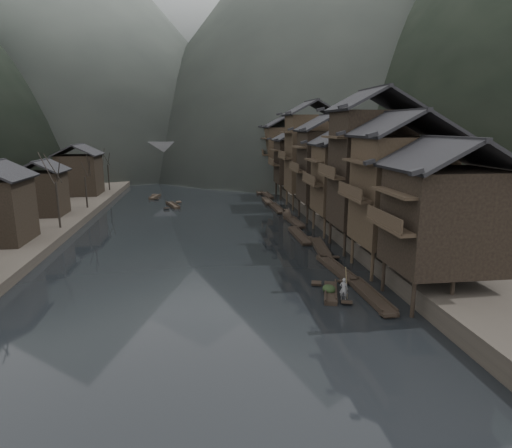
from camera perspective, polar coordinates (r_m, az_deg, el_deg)
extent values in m
plane|color=black|center=(37.79, -7.44, -6.71)|extent=(300.00, 300.00, 0.00)
cube|color=#2D2823|center=(84.03, 17.14, 4.33)|extent=(40.00, 200.00, 1.80)
cylinder|color=black|center=(30.96, 20.23, -9.38)|extent=(0.30, 0.30, 2.90)
cylinder|color=black|center=(34.98, 16.62, -6.54)|extent=(0.30, 0.30, 2.90)
cylinder|color=black|center=(32.29, 24.61, -8.85)|extent=(0.30, 0.30, 2.90)
cylinder|color=black|center=(36.16, 20.63, -6.20)|extent=(0.30, 0.30, 2.90)
cube|color=black|center=(33.08, 23.75, 0.54)|extent=(7.00, 6.00, 7.12)
cube|color=#2D2419|center=(31.29, 17.40, -0.27)|extent=(1.20, 5.70, 0.25)
cylinder|color=#2D2419|center=(36.88, 15.25, -5.44)|extent=(0.30, 0.30, 2.90)
cylinder|color=#2D2419|center=(41.14, 12.71, -3.39)|extent=(0.30, 0.30, 2.90)
cylinder|color=#2D2419|center=(38.01, 19.10, -5.16)|extent=(0.30, 0.30, 2.90)
cylinder|color=#2D2419|center=(42.15, 16.23, -3.20)|extent=(0.30, 0.30, 2.90)
cube|color=#2D2419|center=(38.96, 18.65, 4.20)|extent=(7.00, 6.00, 9.16)
cube|color=#2D2419|center=(37.46, 13.07, 3.51)|extent=(1.20, 5.70, 0.25)
cylinder|color=black|center=(43.13, 11.72, -2.58)|extent=(0.30, 0.30, 2.90)
cylinder|color=black|center=(47.54, 9.86, -1.06)|extent=(0.30, 0.30, 2.90)
cylinder|color=black|center=(44.10, 15.11, -2.42)|extent=(0.30, 0.30, 2.90)
cylinder|color=black|center=(48.41, 12.97, -0.94)|extent=(0.30, 0.30, 2.90)
cube|color=black|center=(45.17, 14.89, 7.06)|extent=(7.00, 6.00, 11.49)
cube|color=#2D2419|center=(43.88, 9.98, 6.38)|extent=(1.20, 5.70, 0.25)
cylinder|color=#2D2419|center=(49.58, 9.11, -0.45)|extent=(0.30, 0.30, 2.90)
cylinder|color=#2D2419|center=(54.08, 7.69, 0.72)|extent=(0.30, 0.30, 2.90)
cylinder|color=#2D2419|center=(50.42, 12.11, -0.35)|extent=(0.30, 0.30, 2.90)
cylinder|color=#2D2419|center=(54.86, 10.46, 0.79)|extent=(0.30, 0.30, 2.90)
cube|color=#2D2419|center=(51.87, 11.88, 5.90)|extent=(7.00, 6.00, 7.86)
cube|color=#2D2419|center=(50.75, 7.57, 5.46)|extent=(1.20, 5.70, 0.25)
cylinder|color=black|center=(57.11, 6.86, 1.39)|extent=(0.30, 0.30, 2.90)
cylinder|color=black|center=(61.69, 5.78, 2.28)|extent=(0.30, 0.30, 2.90)
cylinder|color=black|center=(57.84, 9.51, 1.45)|extent=(0.30, 0.30, 2.90)
cylinder|color=black|center=(62.37, 8.24, 2.33)|extent=(0.30, 0.30, 2.90)
cube|color=black|center=(59.36, 9.38, 7.60)|extent=(7.00, 6.00, 9.38)
cube|color=#2D2419|center=(58.39, 5.57, 7.16)|extent=(1.20, 5.70, 0.25)
cylinder|color=#2D2419|center=(65.72, 4.95, 2.95)|extent=(0.30, 0.30, 2.90)
cylinder|color=#2D2419|center=(70.35, 4.12, 3.63)|extent=(0.30, 0.30, 2.90)
cylinder|color=#2D2419|center=(66.35, 7.27, 2.99)|extent=(0.30, 0.30, 2.90)
cylinder|color=#2D2419|center=(70.94, 6.30, 3.66)|extent=(0.30, 0.30, 2.90)
cube|color=#2D2419|center=(67.92, 7.22, 9.29)|extent=(7.00, 6.00, 11.67)
cube|color=#2D2419|center=(67.07, 3.86, 8.81)|extent=(1.20, 5.70, 0.25)
cylinder|color=black|center=(75.39, 3.34, 4.26)|extent=(0.30, 0.30, 2.90)
cylinder|color=black|center=(80.06, 2.70, 4.78)|extent=(0.30, 0.30, 2.90)
cylinder|color=black|center=(75.94, 5.38, 4.29)|extent=(0.30, 0.30, 2.90)
cylinder|color=black|center=(80.58, 4.63, 4.80)|extent=(0.30, 0.30, 2.90)
cube|color=black|center=(77.76, 5.32, 8.25)|extent=(7.00, 6.00, 7.53)
cube|color=#2D2419|center=(77.02, 2.38, 7.97)|extent=(1.20, 5.70, 0.25)
cylinder|color=#2D2419|center=(87.09, 1.87, 5.45)|extent=(0.30, 0.30, 2.90)
cylinder|color=#2D2419|center=(91.79, 1.39, 5.83)|extent=(0.30, 0.30, 2.90)
cylinder|color=#2D2419|center=(87.57, 3.65, 5.47)|extent=(0.30, 0.30, 2.90)
cylinder|color=#2D2419|center=(92.25, 3.08, 5.86)|extent=(0.30, 0.30, 2.90)
cube|color=#2D2419|center=(89.40, 3.64, 9.60)|extent=(7.00, 6.00, 9.75)
cube|color=#2D2419|center=(88.76, 1.06, 9.28)|extent=(1.20, 5.70, 0.25)
cube|color=black|center=(63.71, -26.42, 3.88)|extent=(5.00, 5.00, 5.80)
cube|color=black|center=(80.75, -22.41, 6.25)|extent=(6.50, 6.50, 6.80)
cylinder|color=black|center=(55.12, -25.59, 2.53)|extent=(0.24, 0.24, 5.37)
cylinder|color=black|center=(67.36, -22.25, 4.15)|extent=(0.24, 0.24, 4.54)
cylinder|color=black|center=(84.88, -19.21, 6.05)|extent=(0.24, 0.24, 4.64)
cube|color=black|center=(33.66, 15.02, -9.30)|extent=(1.35, 6.93, 0.30)
cube|color=black|center=(33.59, 15.04, -9.02)|extent=(1.40, 6.80, 0.10)
cube|color=black|center=(36.51, 13.25, -7.19)|extent=(0.96, 0.88, 0.35)
cube|color=black|center=(30.79, 17.19, -11.32)|extent=(0.96, 0.88, 0.35)
cube|color=black|center=(39.21, 10.56, -5.86)|extent=(1.76, 7.12, 0.30)
cube|color=black|center=(39.15, 10.57, -5.61)|extent=(1.80, 6.98, 0.10)
cube|color=black|center=(42.31, 9.59, -4.22)|extent=(1.01, 0.95, 0.35)
cube|color=black|center=(36.06, 11.72, -7.37)|extent=(1.01, 0.95, 0.35)
cube|color=black|center=(45.49, 8.54, -3.14)|extent=(1.88, 7.58, 0.30)
cube|color=black|center=(45.45, 8.55, -2.92)|extent=(1.92, 7.44, 0.10)
cube|color=black|center=(48.69, 6.97, -1.85)|extent=(1.03, 1.01, 0.36)
cube|color=black|center=(42.28, 10.36, -4.26)|extent=(1.03, 1.01, 0.36)
cube|color=black|center=(49.98, 5.78, -1.60)|extent=(1.19, 7.28, 0.30)
cube|color=black|center=(49.94, 5.79, -1.40)|extent=(1.25, 7.14, 0.10)
cube|color=black|center=(53.26, 4.99, -0.52)|extent=(0.95, 0.90, 0.36)
cube|color=black|center=(46.66, 6.70, -2.50)|extent=(0.95, 0.90, 0.36)
cube|color=black|center=(56.75, 5.23, 0.17)|extent=(1.39, 6.00, 0.30)
cube|color=black|center=(56.71, 5.23, 0.35)|extent=(1.44, 5.88, 0.10)
cube|color=black|center=(59.47, 4.77, 0.91)|extent=(0.97, 0.78, 0.32)
cube|color=black|center=(53.98, 5.74, -0.35)|extent=(0.97, 0.78, 0.32)
cube|color=black|center=(62.33, 4.07, 1.34)|extent=(1.96, 6.37, 0.30)
cube|color=black|center=(62.29, 4.07, 1.51)|extent=(2.00, 6.25, 0.10)
cube|color=black|center=(65.09, 3.19, 1.98)|extent=(1.03, 0.90, 0.33)
cube|color=black|center=(59.53, 5.03, 0.91)|extent=(1.03, 0.90, 0.33)
cube|color=black|center=(66.63, 2.74, 2.12)|extent=(1.34, 7.67, 0.30)
cube|color=black|center=(66.60, 2.74, 2.27)|extent=(1.39, 7.52, 0.10)
cube|color=black|center=(70.18, 2.31, 2.79)|extent=(0.96, 0.96, 0.37)
cube|color=black|center=(63.04, 3.22, 1.62)|extent=(0.96, 0.96, 0.37)
cube|color=black|center=(72.72, 1.50, 3.04)|extent=(1.14, 5.87, 0.30)
cube|color=black|center=(72.69, 1.50, 3.18)|extent=(1.19, 5.75, 0.10)
cube|color=black|center=(75.44, 1.16, 3.51)|extent=(0.94, 0.73, 0.32)
cube|color=black|center=(69.96, 1.87, 2.76)|extent=(0.94, 0.73, 0.32)
cube|color=black|center=(79.37, 1.45, 3.88)|extent=(1.42, 7.23, 0.30)
cube|color=black|center=(79.35, 1.45, 4.01)|extent=(1.47, 7.09, 0.10)
cube|color=black|center=(82.74, 1.19, 4.35)|extent=(0.97, 0.92, 0.36)
cube|color=black|center=(75.97, 1.73, 3.57)|extent=(0.97, 0.92, 0.36)
cube|color=black|center=(84.54, 0.33, 4.44)|extent=(1.41, 7.59, 0.30)
cube|color=black|center=(84.51, 0.33, 4.56)|extent=(1.46, 7.44, 0.10)
cube|color=black|center=(88.06, -0.08, 4.87)|extent=(0.97, 0.96, 0.36)
cube|color=black|center=(80.99, 0.79, 4.16)|extent=(0.97, 0.96, 0.36)
cube|color=black|center=(91.88, 0.42, 5.12)|extent=(1.12, 6.82, 0.30)
cube|color=black|center=(91.85, 0.42, 5.23)|extent=(1.17, 6.68, 0.10)
cube|color=black|center=(95.07, 0.16, 5.47)|extent=(0.94, 0.84, 0.35)
cube|color=black|center=(88.65, 0.71, 4.93)|extent=(0.94, 0.84, 0.35)
cube|color=black|center=(70.35, -11.04, 2.47)|extent=(2.65, 5.58, 0.30)
cube|color=black|center=(70.32, -11.05, 2.61)|extent=(2.67, 5.49, 0.10)
cube|color=black|center=(72.76, -10.28, 2.96)|extent=(1.02, 0.92, 0.31)
cube|color=black|center=(67.90, -11.86, 2.18)|extent=(1.02, 0.92, 0.31)
cube|color=black|center=(79.29, -13.30, 3.53)|extent=(1.82, 4.61, 0.30)
cube|color=black|center=(79.27, -13.31, 3.65)|extent=(1.85, 4.53, 0.10)
cube|color=black|center=(81.40, -13.45, 3.85)|extent=(0.94, 0.71, 0.29)
cube|color=black|center=(77.14, -13.17, 3.38)|extent=(0.94, 0.71, 0.29)
cube|color=black|center=(91.66, -5.52, 5.04)|extent=(1.26, 4.88, 0.30)
cube|color=black|center=(91.64, -5.52, 5.16)|extent=(1.30, 4.78, 0.10)
cube|color=black|center=(93.93, -5.64, 5.32)|extent=(0.88, 0.65, 0.30)
cube|color=black|center=(89.36, -5.39, 4.93)|extent=(0.88, 0.65, 0.30)
cube|color=black|center=(107.88, -5.30, 6.23)|extent=(1.83, 4.78, 0.30)
cube|color=black|center=(107.86, -5.31, 6.33)|extent=(1.86, 4.70, 0.10)
cube|color=black|center=(110.07, -5.14, 6.44)|extent=(0.94, 0.73, 0.29)
cube|color=black|center=(105.66, -5.48, 6.16)|extent=(0.94, 0.73, 0.29)
cube|color=#4C4C4F|center=(107.75, -7.66, 9.93)|extent=(40.00, 6.00, 1.60)
cube|color=#4C4C4F|center=(105.00, -7.68, 10.56)|extent=(40.00, 0.50, 1.00)
cube|color=#4C4C4F|center=(110.39, -7.68, 10.67)|extent=(40.00, 0.50, 1.00)
cube|color=#4C4C4F|center=(108.97, -15.04, 7.53)|extent=(3.20, 6.00, 6.40)
cube|color=#4C4C4F|center=(108.13, -10.00, 7.73)|extent=(3.20, 6.00, 6.40)
cube|color=#4C4C4F|center=(108.11, -5.19, 7.87)|extent=(3.20, 6.00, 6.40)
cube|color=#4C4C4F|center=(108.90, -0.14, 7.96)|extent=(3.20, 6.00, 6.40)
cone|color=#474F49|center=(179.92, 11.84, 26.88)|extent=(195.00, 195.00, 113.56)
cone|color=#474F49|center=(181.38, -25.50, 23.05)|extent=(168.00, 168.00, 96.30)
cone|color=gray|center=(250.44, -8.03, 24.08)|extent=(320.00, 320.00, 123.11)
cube|color=black|center=(33.69, 9.92, -9.02)|extent=(2.13, 4.38, 0.30)
cube|color=black|center=(33.62, 9.93, -8.74)|extent=(2.15, 4.31, 0.10)
cube|color=black|center=(35.24, 8.05, -7.71)|extent=(0.91, 0.75, 0.28)
cube|color=black|center=(32.09, 12.01, -9.99)|extent=(0.91, 0.75, 0.28)
ellipsoid|color=black|center=(33.64, 9.76, -7.97)|extent=(1.03, 1.34, 0.62)
imported|color=slate|center=(32.04, 11.64, -8.10)|extent=(0.73, 0.62, 1.70)
cylinder|color=#8C7A51|center=(31.28, 12.20, -3.64)|extent=(0.97, 1.83, 3.48)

